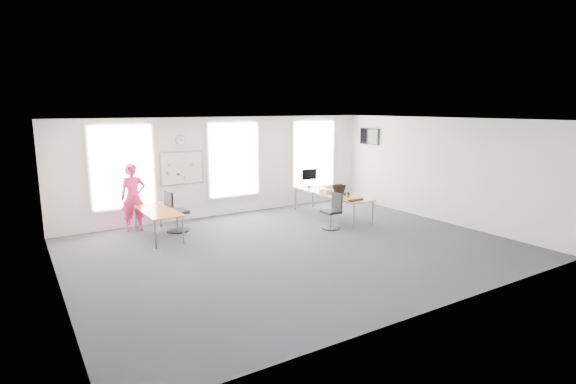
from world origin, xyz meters
TOP-DOWN VIEW (x-y plane):
  - floor at (0.00, 0.00)m, footprint 10.00×10.00m
  - ceiling at (0.00, 0.00)m, footprint 10.00×10.00m
  - wall_back at (0.00, 4.00)m, footprint 10.00×0.00m
  - wall_front at (0.00, -4.00)m, footprint 10.00×0.00m
  - wall_left at (-5.00, 0.00)m, footprint 0.00×10.00m
  - wall_right at (5.00, 0.00)m, footprint 0.00×10.00m
  - window_left at (-3.00, 3.97)m, footprint 1.60×0.06m
  - window_mid at (0.30, 3.97)m, footprint 1.60×0.06m
  - window_right at (3.30, 3.97)m, footprint 1.60×0.06m
  - desk_right at (2.57, 1.99)m, footprint 0.81×3.03m
  - desk_left at (-2.49, 2.61)m, footprint 0.79×1.98m
  - chair_right at (1.82, 0.93)m, footprint 0.52×0.52m
  - chair_left at (-1.97, 2.87)m, footprint 0.59×0.59m
  - person at (-2.86, 3.56)m, footprint 0.70×0.50m
  - whiteboard at (-1.35, 3.97)m, footprint 1.20×0.03m
  - wall_clock at (-1.35, 3.97)m, footprint 0.30×0.04m
  - tv at (4.95, 3.00)m, footprint 0.06×0.90m
  - keyboard at (2.47, 0.75)m, footprint 0.48×0.22m
  - mouse at (2.72, 0.80)m, footprint 0.09×0.12m
  - lens_cap at (2.64, 1.25)m, footprint 0.09×0.09m
  - headphones at (2.74, 1.46)m, footprint 0.16×0.09m
  - laptop_sleeve at (2.61, 1.66)m, footprint 0.38×0.23m
  - paper_stack at (2.46, 2.10)m, footprint 0.39×0.34m
  - monitor at (2.62, 3.23)m, footprint 0.53×0.21m

SIDE VIEW (x-z plane):
  - floor at x=0.00m, z-range 0.00..0.00m
  - chair_right at x=1.82m, z-range -0.06..0.92m
  - chair_left at x=-1.97m, z-range -0.07..1.05m
  - desk_left at x=-2.49m, z-range 0.30..1.03m
  - desk_right at x=2.57m, z-range 0.32..1.06m
  - lens_cap at x=2.64m, z-range 0.74..0.75m
  - keyboard at x=2.47m, z-range 0.74..0.76m
  - mouse at x=2.72m, z-range 0.74..0.78m
  - headphones at x=2.74m, z-range 0.73..0.83m
  - paper_stack at x=2.46m, z-range 0.74..0.85m
  - laptop_sleeve at x=2.61m, z-range 0.73..1.04m
  - person at x=-2.86m, z-range 0.00..1.83m
  - monitor at x=2.62m, z-range 0.80..1.38m
  - wall_back at x=0.00m, z-range -3.50..6.50m
  - wall_front at x=0.00m, z-range -3.50..6.50m
  - wall_left at x=-5.00m, z-range -3.50..6.50m
  - wall_right at x=5.00m, z-range -3.50..6.50m
  - whiteboard at x=-1.35m, z-range 1.10..2.00m
  - window_left at x=-3.00m, z-range 0.60..2.80m
  - window_mid at x=0.30m, z-range 0.60..2.80m
  - window_right at x=3.30m, z-range 0.60..2.80m
  - tv at x=4.95m, z-range 2.02..2.57m
  - wall_clock at x=-1.35m, z-range 2.20..2.50m
  - ceiling at x=0.00m, z-range 3.00..3.00m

